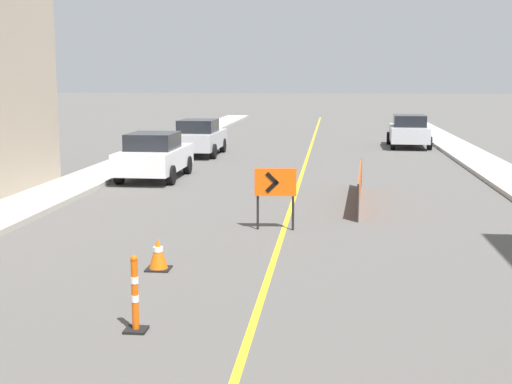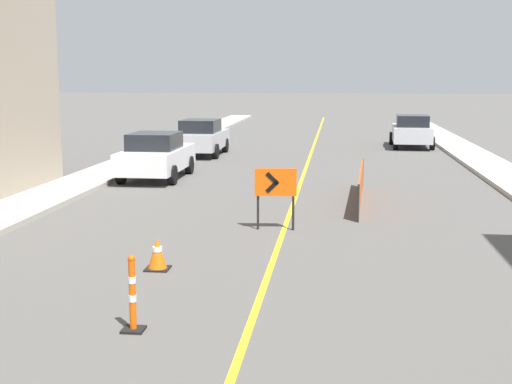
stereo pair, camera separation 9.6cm
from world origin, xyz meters
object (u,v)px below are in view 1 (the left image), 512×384
(delineator_post_rear, at_px, (135,299))
(parked_car_curb_near, at_px, (154,156))
(arrow_barricade_primary, at_px, (275,186))
(parked_car_curb_mid, at_px, (199,137))
(traffic_cone_third, at_px, (158,254))
(parked_car_curb_far, at_px, (409,131))

(delineator_post_rear, relative_size, parked_car_curb_near, 0.25)
(arrow_barricade_primary, xyz_separation_m, parked_car_curb_near, (-4.76, 7.68, -0.22))
(delineator_post_rear, height_order, parked_car_curb_mid, parked_car_curb_mid)
(traffic_cone_third, height_order, parked_car_curb_far, parked_car_curb_far)
(parked_car_curb_far, bearing_deg, arrow_barricade_primary, -101.43)
(delineator_post_rear, bearing_deg, traffic_cone_third, 98.29)
(arrow_barricade_primary, height_order, parked_car_curb_far, parked_car_curb_far)
(arrow_barricade_primary, relative_size, parked_car_curb_far, 0.32)
(parked_car_curb_mid, distance_m, parked_car_curb_far, 10.72)
(traffic_cone_third, xyz_separation_m, parked_car_curb_mid, (-2.77, 18.66, 0.51))
(delineator_post_rear, xyz_separation_m, parked_car_curb_mid, (-3.23, 21.79, 0.34))
(delineator_post_rear, xyz_separation_m, arrow_barricade_primary, (1.38, 6.76, 0.56))
(traffic_cone_third, bearing_deg, delineator_post_rear, -81.71)
(parked_car_curb_near, relative_size, parked_car_curb_far, 0.99)
(parked_car_curb_near, bearing_deg, traffic_cone_third, -75.00)
(parked_car_curb_far, bearing_deg, parked_car_curb_near, -126.11)
(delineator_post_rear, distance_m, parked_car_curb_near, 14.83)
(parked_car_curb_mid, bearing_deg, parked_car_curb_near, -90.03)
(traffic_cone_third, height_order, parked_car_curb_mid, parked_car_curb_mid)
(parked_car_curb_mid, xyz_separation_m, parked_car_curb_far, (9.61, 4.75, 0.00))
(parked_car_curb_far, bearing_deg, traffic_cone_third, -103.53)
(delineator_post_rear, distance_m, parked_car_curb_mid, 22.03)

